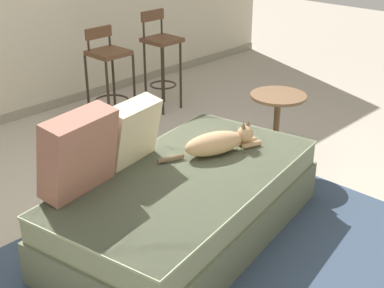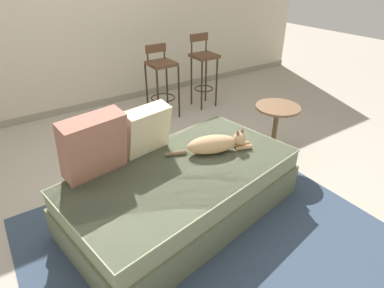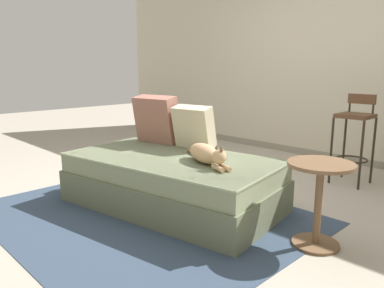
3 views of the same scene
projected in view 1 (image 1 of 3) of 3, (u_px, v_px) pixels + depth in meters
The scene contains 9 objects.
ground_plane at pixel (146, 212), 3.71m from camera, with size 16.00×16.00×0.00m, color #A89E8E.
area_rug at pixel (222, 253), 3.27m from camera, with size 2.54×2.08×0.01m, color #334256.
couch at pixel (187, 204), 3.37m from camera, with size 1.98×1.28×0.45m.
throw_pillow_corner at pixel (78, 153), 2.99m from camera, with size 0.49×0.31×0.48m.
throw_pillow_middle at pixel (131, 132), 3.35m from camera, with size 0.42×0.28×0.41m.
cat at pixel (218, 143), 3.51m from camera, with size 0.71×0.33×0.19m.
bar_stool_near_window at pixel (109, 69), 4.88m from camera, with size 0.33×0.33×0.93m.
bar_stool_by_doorway at pixel (161, 52), 5.31m from camera, with size 0.32×0.32×0.99m.
side_table at pixel (277, 119), 4.26m from camera, with size 0.44×0.44×0.59m.
Camera 1 is at (-2.07, -2.42, 1.98)m, focal length 50.00 mm.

